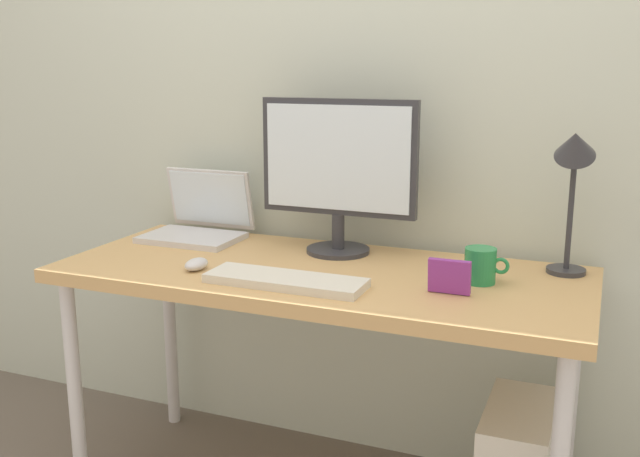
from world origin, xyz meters
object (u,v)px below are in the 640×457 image
Objects in this scene: coffee_mug at (481,265)px; desk at (320,290)px; desk_lamp at (574,168)px; laptop at (200,221)px; mouse at (196,264)px; photo_frame at (449,276)px; keyboard at (286,280)px; monitor at (338,167)px.

desk is at bearing -175.66° from coffee_mug.
laptop is at bearing 179.22° from desk_lamp.
desk is at bearing 24.31° from mouse.
laptop is 1.00m from coffee_mug.
desk_lamp is at bearing -0.78° from laptop.
desk is 12.75× the size of coffee_mug.
photo_frame is at bearing -13.53° from desk.
desk is 13.99× the size of photo_frame.
laptop reaches higher than coffee_mug.
laptop is 2.91× the size of photo_frame.
laptop is 0.73× the size of desk_lamp.
mouse is (-0.30, 0.03, 0.01)m from keyboard.
laptop is (-0.53, 0.21, 0.12)m from desk.
photo_frame reaches higher than desk.
desk_lamp reaches higher than coffee_mug.
desk_lamp is at bearing 15.84° from desk.
keyboard is at bearing -91.75° from monitor.
desk_lamp is 1.09m from mouse.
photo_frame is (0.42, -0.29, -0.22)m from monitor.
coffee_mug is (0.49, 0.22, 0.04)m from keyboard.
desk_lamp is 4.84× the size of mouse.
coffee_mug is (0.46, 0.03, 0.12)m from desk.
monitor reaches higher than coffee_mug.
keyboard is 0.44m from photo_frame.
desk_lamp is 0.47m from photo_frame.
mouse is 0.73m from photo_frame.
desk_lamp reaches higher than laptop.
keyboard is (-0.03, -0.18, 0.08)m from desk.
desk_lamp is 3.96× the size of photo_frame.
coffee_mug is at bearing -9.85° from laptop.
keyboard is at bearing -37.68° from laptop.
desk_lamp is (1.20, -0.02, 0.25)m from laptop.
laptop reaches higher than photo_frame.
coffee_mug is at bearing 66.17° from photo_frame.
laptop is at bearing 158.71° from desk.
monitor reaches higher than desk_lamp.
photo_frame reaches higher than keyboard.
mouse is 0.81m from coffee_mug.
laptop is 0.98m from photo_frame.
desk is at bearing 166.47° from photo_frame.
photo_frame is at bearing -113.83° from coffee_mug.
desk is 0.58m from laptop.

